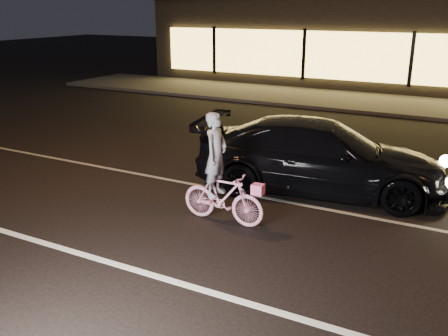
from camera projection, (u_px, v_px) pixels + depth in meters
The scene contains 7 objects.
ground at pixel (256, 246), 7.91m from camera, with size 90.00×90.00×0.00m, color black.
lane_stripe_near at pixel (209, 292), 6.65m from camera, with size 60.00×0.12×0.01m, color silver.
lane_stripe_far at pixel (299, 204), 9.58m from camera, with size 60.00×0.10×0.01m, color gray.
sidewalk at pixel (399, 105), 18.79m from camera, with size 30.00×4.00×0.12m, color #383533.
storefront at pixel (427, 39), 23.15m from camera, with size 25.40×8.42×4.20m.
cyclist at pixel (221, 184), 8.62m from camera, with size 1.55×0.53×1.95m.
sedan at pixel (321, 157), 10.08m from camera, with size 5.31×2.90×1.46m.
Camera 1 is at (2.91, -6.53, 3.64)m, focal length 40.00 mm.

